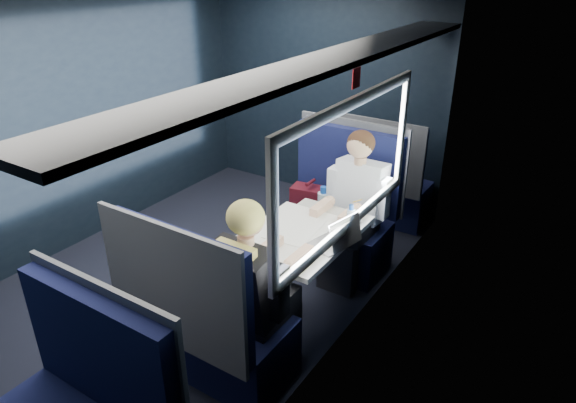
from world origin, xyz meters
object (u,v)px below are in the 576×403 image
Objects in this scene: seat_bay_far at (207,325)px; bottle_small at (351,219)px; seat_row_front at (378,184)px; woman at (253,284)px; seat_bay_near at (335,217)px; table at (303,241)px; laptop at (338,238)px; cup at (357,217)px; man at (354,202)px.

seat_bay_far is 6.02× the size of bottle_small.
seat_row_front is 2.54m from woman.
seat_row_front is at bearing 90.00° from seat_bay_far.
seat_bay_near is at bearing 124.85° from bottle_small.
table is 0.93m from seat_bay_far.
woman reaches higher than seat_row_front.
woman is (0.07, -0.71, 0.06)m from table.
seat_row_front is at bearing 95.70° from woman.
bottle_small is at bearing 36.34° from table.
woman is 0.71m from laptop.
laptop reaches higher than table.
seat_bay_near is 0.93m from seat_row_front.
woman is at bearing -102.79° from bottle_small.
woman is at bearing -100.28° from cup.
seat_bay_near is 1.63m from woman.
cup is (0.44, 1.22, 0.37)m from seat_bay_far.
seat_bay_far is 3.68× the size of laptop.
woman is 3.87× the size of laptop.
table is 2.92× the size of laptop.
seat_bay_near reaches higher than seat_row_front.
seat_bay_far is at bearing -99.03° from man.
seat_row_front is at bearing 95.80° from table.
man reaches higher than table.
seat_row_front is at bearing 102.83° from man.
woman is at bearing -80.65° from seat_bay_near.
man reaches higher than seat_bay_far.
man is 0.55m from bottle_small.
seat_bay_near is at bearing 118.30° from laptop.
bottle_small is at bearing -55.15° from seat_bay_near.
cup is (0.26, 0.35, 0.12)m from table.
table is at bearing 95.45° from woman.
table is 0.70m from man.
seat_row_front is 1.56m from cup.
seat_bay_far is 14.15× the size of cup.
seat_bay_near and seat_bay_far have the same top height.
seat_row_front reaches higher than laptop.
laptop is (0.49, -0.91, 0.38)m from seat_bay_near.
seat_bay_far reaches higher than bottle_small.
seat_bay_near is at bearing 99.35° from woman.
cup reaches higher than table.
seat_bay_far is 0.95× the size of woman.
table is 11.23× the size of cup.
seat_bay_far is at bearing -89.68° from seat_bay_near.
man is 3.87× the size of laptop.
seat_row_front is 1.17m from man.
seat_bay_far is 1.24m from bottle_small.
seat_bay_far is 0.95× the size of man.
man is (0.26, -0.17, 0.30)m from seat_bay_near.
laptop reaches higher than bottle_small.
man is at bearing 118.67° from cup.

